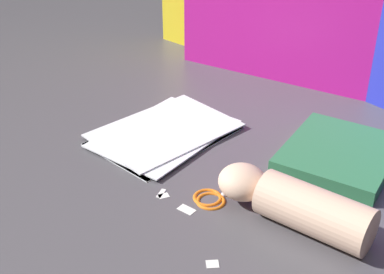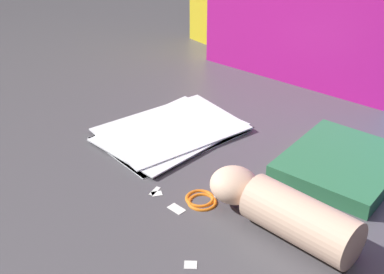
% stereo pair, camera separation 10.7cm
% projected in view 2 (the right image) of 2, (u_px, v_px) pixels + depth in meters
% --- Properties ---
extents(ground_plane, '(6.00, 6.00, 0.00)m').
position_uv_depth(ground_plane, '(213.00, 158.00, 1.11)').
color(ground_plane, '#4C494F').
extents(paper_stack, '(0.25, 0.33, 0.01)m').
position_uv_depth(paper_stack, '(171.00, 132.00, 1.20)').
color(paper_stack, white).
rests_on(paper_stack, ground_plane).
extents(book_closed, '(0.25, 0.28, 0.03)m').
position_uv_depth(book_closed, '(342.00, 164.00, 1.06)').
color(book_closed, '#2D7247').
rests_on(book_closed, ground_plane).
extents(scissors, '(0.12, 0.19, 0.01)m').
position_uv_depth(scissors, '(216.00, 195.00, 0.99)').
color(scissors, silver).
rests_on(scissors, ground_plane).
extents(hand_forearm, '(0.29, 0.11, 0.08)m').
position_uv_depth(hand_forearm, '(282.00, 210.00, 0.90)').
color(hand_forearm, beige).
rests_on(hand_forearm, ground_plane).
extents(paper_scrap_near, '(0.03, 0.02, 0.00)m').
position_uv_depth(paper_scrap_near, '(176.00, 209.00, 0.96)').
color(paper_scrap_near, white).
rests_on(paper_scrap_near, ground_plane).
extents(paper_scrap_mid, '(0.02, 0.02, 0.00)m').
position_uv_depth(paper_scrap_mid, '(157.00, 193.00, 1.00)').
color(paper_scrap_mid, white).
rests_on(paper_scrap_mid, ground_plane).
extents(paper_scrap_far, '(0.02, 0.03, 0.00)m').
position_uv_depth(paper_scrap_far, '(155.00, 191.00, 1.01)').
color(paper_scrap_far, white).
rests_on(paper_scrap_far, ground_plane).
extents(paper_scrap_side, '(0.03, 0.03, 0.00)m').
position_uv_depth(paper_scrap_side, '(191.00, 265.00, 0.84)').
color(paper_scrap_side, white).
rests_on(paper_scrap_side, ground_plane).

